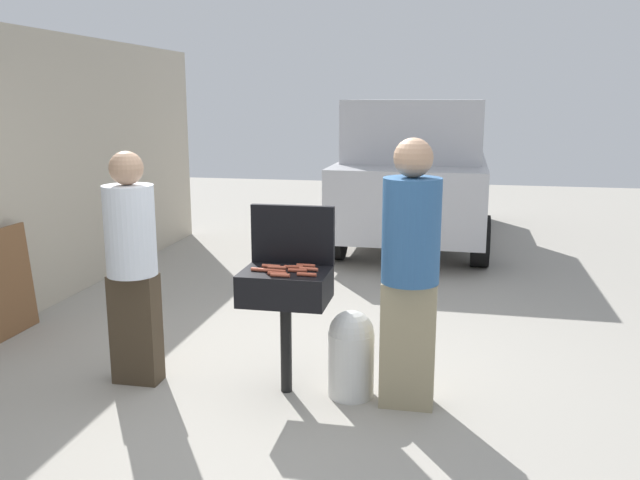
# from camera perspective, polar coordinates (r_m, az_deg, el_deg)

# --- Properties ---
(ground_plane) EXTENTS (24.00, 24.00, 0.00)m
(ground_plane) POSITION_cam_1_polar(r_m,az_deg,el_deg) (4.92, -2.33, -12.38)
(ground_plane) COLOR #9E998E
(house_wall_side) EXTENTS (0.24, 8.00, 2.68)m
(house_wall_side) POSITION_cam_1_polar(r_m,az_deg,el_deg) (6.72, -25.40, 4.98)
(house_wall_side) COLOR #B2A893
(house_wall_side) RESTS_ON ground
(bbq_grill) EXTENTS (0.60, 0.44, 0.88)m
(bbq_grill) POSITION_cam_1_polar(r_m,az_deg,el_deg) (4.58, -2.99, -4.37)
(bbq_grill) COLOR black
(bbq_grill) RESTS_ON ground
(grill_lid_open) EXTENTS (0.60, 0.05, 0.42)m
(grill_lid_open) POSITION_cam_1_polar(r_m,az_deg,el_deg) (4.70, -2.37, 0.47)
(grill_lid_open) COLOR black
(grill_lid_open) RESTS_ON bbq_grill
(hot_dog_0) EXTENTS (0.13, 0.03, 0.03)m
(hot_dog_0) POSITION_cam_1_polar(r_m,az_deg,el_deg) (4.50, -1.95, -2.63)
(hot_dog_0) COLOR #B74C33
(hot_dog_0) RESTS_ON bbq_grill
(hot_dog_1) EXTENTS (0.13, 0.03, 0.03)m
(hot_dog_1) POSITION_cam_1_polar(r_m,az_deg,el_deg) (4.40, -1.16, -2.98)
(hot_dog_1) COLOR #B74C33
(hot_dog_1) RESTS_ON bbq_grill
(hot_dog_2) EXTENTS (0.13, 0.03, 0.03)m
(hot_dog_2) POSITION_cam_1_polar(r_m,az_deg,el_deg) (4.42, -3.69, -2.91)
(hot_dog_2) COLOR #B74C33
(hot_dog_2) RESTS_ON bbq_grill
(hot_dog_3) EXTENTS (0.13, 0.04, 0.03)m
(hot_dog_3) POSITION_cam_1_polar(r_m,az_deg,el_deg) (4.53, -0.98, -2.52)
(hot_dog_3) COLOR #C6593D
(hot_dog_3) RESTS_ON bbq_grill
(hot_dog_4) EXTENTS (0.13, 0.04, 0.03)m
(hot_dog_4) POSITION_cam_1_polar(r_m,az_deg,el_deg) (4.53, -5.17, -2.57)
(hot_dog_4) COLOR #C6593D
(hot_dog_4) RESTS_ON bbq_grill
(hot_dog_5) EXTENTS (0.13, 0.04, 0.03)m
(hot_dog_5) POSITION_cam_1_polar(r_m,az_deg,el_deg) (4.49, -3.77, -2.69)
(hot_dog_5) COLOR #B74C33
(hot_dog_5) RESTS_ON bbq_grill
(hot_dog_6) EXTENTS (0.13, 0.03, 0.03)m
(hot_dog_6) POSITION_cam_1_polar(r_m,az_deg,el_deg) (4.58, -3.72, -2.39)
(hot_dog_6) COLOR #C6593D
(hot_dog_6) RESTS_ON bbq_grill
(hot_dog_7) EXTENTS (0.13, 0.03, 0.03)m
(hot_dog_7) POSITION_cam_1_polar(r_m,az_deg,el_deg) (4.62, -4.22, -2.26)
(hot_dog_7) COLOR #C6593D
(hot_dog_7) RESTS_ON bbq_grill
(hot_dog_8) EXTENTS (0.13, 0.03, 0.03)m
(hot_dog_8) POSITION_cam_1_polar(r_m,az_deg,el_deg) (4.62, -1.22, -2.23)
(hot_dog_8) COLOR #B74C33
(hot_dog_8) RESTS_ON bbq_grill
(hot_dog_9) EXTENTS (0.13, 0.04, 0.03)m
(hot_dog_9) POSITION_cam_1_polar(r_m,az_deg,el_deg) (4.59, -2.31, -2.34)
(hot_dog_9) COLOR #B74C33
(hot_dog_9) RESTS_ON bbq_grill
(hot_dog_10) EXTENTS (0.13, 0.03, 0.03)m
(hot_dog_10) POSITION_cam_1_polar(r_m,az_deg,el_deg) (4.39, -3.45, -3.03)
(hot_dog_10) COLOR #C6593D
(hot_dog_10) RESTS_ON bbq_grill
(propane_tank) EXTENTS (0.32, 0.32, 0.62)m
(propane_tank) POSITION_cam_1_polar(r_m,az_deg,el_deg) (4.65, 2.70, -9.58)
(propane_tank) COLOR silver
(propane_tank) RESTS_ON ground
(person_left) EXTENTS (0.35, 0.35, 1.69)m
(person_left) POSITION_cam_1_polar(r_m,az_deg,el_deg) (4.88, -15.88, -1.69)
(person_left) COLOR #3F3323
(person_left) RESTS_ON ground
(person_right) EXTENTS (0.38, 0.38, 1.80)m
(person_right) POSITION_cam_1_polar(r_m,az_deg,el_deg) (4.34, 7.77, -2.17)
(person_right) COLOR gray
(person_right) RESTS_ON ground
(parked_minivan) EXTENTS (2.07, 4.42, 2.02)m
(parked_minivan) POSITION_cam_1_polar(r_m,az_deg,el_deg) (9.75, 8.31, 6.01)
(parked_minivan) COLOR #B7B7BC
(parked_minivan) RESTS_ON ground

